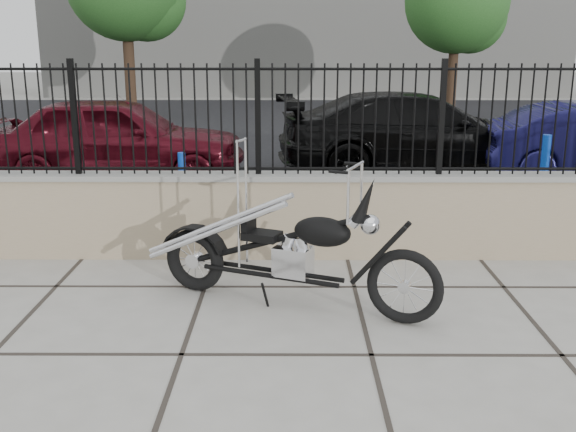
# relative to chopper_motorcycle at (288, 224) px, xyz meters

# --- Properties ---
(ground_plane) EXTENTS (90.00, 90.00, 0.00)m
(ground_plane) POSITION_rel_chopper_motorcycle_xyz_m (0.67, -1.03, -0.78)
(ground_plane) COLOR #99968E
(ground_plane) RESTS_ON ground
(parking_lot) EXTENTS (30.00, 30.00, 0.00)m
(parking_lot) POSITION_rel_chopper_motorcycle_xyz_m (0.67, 11.47, -0.78)
(parking_lot) COLOR black
(parking_lot) RESTS_ON ground
(retaining_wall) EXTENTS (14.00, 0.36, 0.96)m
(retaining_wall) POSITION_rel_chopper_motorcycle_xyz_m (0.67, 1.47, -0.30)
(retaining_wall) COLOR gray
(retaining_wall) RESTS_ON ground_plane
(iron_fence) EXTENTS (14.00, 0.08, 1.20)m
(iron_fence) POSITION_rel_chopper_motorcycle_xyz_m (0.67, 1.47, 0.78)
(iron_fence) COLOR black
(iron_fence) RESTS_ON retaining_wall
(background_building) EXTENTS (22.00, 6.00, 8.00)m
(background_building) POSITION_rel_chopper_motorcycle_xyz_m (0.67, 25.47, 3.22)
(background_building) COLOR beige
(background_building) RESTS_ON ground_plane
(chopper_motorcycle) EXTENTS (2.58, 1.43, 1.57)m
(chopper_motorcycle) POSITION_rel_chopper_motorcycle_xyz_m (0.00, 0.00, 0.00)
(chopper_motorcycle) COLOR black
(chopper_motorcycle) RESTS_ON ground_plane
(car_red) EXTENTS (4.37, 1.78, 1.49)m
(car_red) POSITION_rel_chopper_motorcycle_xyz_m (-2.98, 5.65, -0.04)
(car_red) COLOR #4A0A15
(car_red) RESTS_ON parking_lot
(car_black) EXTENTS (5.27, 2.62, 1.47)m
(car_black) POSITION_rel_chopper_motorcycle_xyz_m (2.33, 6.43, -0.05)
(car_black) COLOR black
(car_black) RESTS_ON parking_lot
(bollard_a) EXTENTS (0.11, 0.11, 0.89)m
(bollard_a) POSITION_rel_chopper_motorcycle_xyz_m (-1.49, 3.32, -0.34)
(bollard_a) COLOR #0A4AA3
(bollard_a) RESTS_ON ground_plane
(bollard_b) EXTENTS (0.16, 0.16, 1.04)m
(bollard_b) POSITION_rel_chopper_motorcycle_xyz_m (3.80, 3.99, -0.26)
(bollard_b) COLOR blue
(bollard_b) RESTS_ON ground_plane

